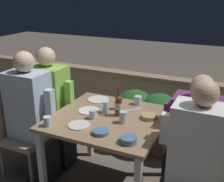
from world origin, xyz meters
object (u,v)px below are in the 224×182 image
chair_left_near (18,125)px  chair_right_near (220,175)px  person_blue_shirt (33,119)px  person_green_blouse (52,108)px  person_purple_stripe (192,142)px  chair_right_far (216,152)px  chair_left_far (38,113)px  beer_bottle (119,104)px  person_white_polo (193,159)px

chair_left_near → chair_right_near: 1.88m
person_blue_shirt → person_green_blouse: bearing=89.4°
chair_left_near → person_purple_stripe: size_ratio=0.78×
chair_right_far → chair_left_far: bearing=-179.7°
chair_left_far → person_purple_stripe: 1.62m
chair_left_near → beer_bottle: 1.05m
chair_left_near → chair_right_far: size_ratio=1.00×
chair_left_near → beer_bottle: (0.98, 0.23, 0.30)m
chair_right_far → person_purple_stripe: size_ratio=0.78×
person_blue_shirt → beer_bottle: bearing=16.5°
chair_right_far → beer_bottle: beer_bottle is taller
person_blue_shirt → person_white_polo: (1.48, 0.01, -0.03)m
person_green_blouse → chair_right_near: 1.71m
person_green_blouse → chair_left_near: bearing=-123.7°
person_green_blouse → beer_bottle: 0.81m
person_blue_shirt → person_white_polo: bearing=0.5°
chair_right_far → person_purple_stripe: 0.21m
person_green_blouse → person_purple_stripe: size_ratio=1.08×
person_purple_stripe → person_green_blouse: bearing=-179.6°
chair_left_near → person_green_blouse: bearing=56.3°
person_green_blouse → person_white_polo: (1.48, -0.29, -0.02)m
person_blue_shirt → beer_bottle: (0.78, 0.23, 0.20)m
chair_right_far → chair_left_near: bearing=-170.3°
chair_left_near → beer_bottle: beer_bottle is taller
chair_right_far → person_purple_stripe: (-0.20, 0.00, 0.04)m
chair_left_far → chair_right_near: same height
chair_left_far → beer_bottle: beer_bottle is taller
chair_left_near → chair_right_near: size_ratio=1.00×
chair_left_far → person_white_polo: person_white_polo is taller
chair_left_near → chair_right_near: (1.88, 0.01, 0.00)m
person_green_blouse → person_purple_stripe: person_green_blouse is taller
person_purple_stripe → beer_bottle: person_purple_stripe is taller
chair_left_near → person_purple_stripe: (1.63, 0.31, 0.04)m
person_green_blouse → chair_right_far: 1.63m
chair_left_near → chair_right_near: bearing=0.4°
person_blue_shirt → person_purple_stripe: person_blue_shirt is taller
person_green_blouse → person_purple_stripe: bearing=0.4°
chair_left_near → person_white_polo: (1.68, 0.01, 0.08)m
person_white_polo → person_purple_stripe: (-0.06, 0.30, -0.03)m
person_blue_shirt → person_white_polo: size_ratio=1.04×
person_white_polo → person_purple_stripe: person_white_polo is taller
person_white_polo → chair_right_far: size_ratio=1.35×
beer_bottle → person_green_blouse: bearing=174.7°
person_blue_shirt → chair_left_far: person_blue_shirt is taller
person_blue_shirt → person_green_blouse: person_blue_shirt is taller
chair_left_near → chair_right_far: 1.85m
beer_bottle → chair_left_near: bearing=-166.7°
person_white_polo → chair_right_far: (0.15, 0.30, -0.08)m
chair_right_near → beer_bottle: size_ratio=3.36×
chair_left_far → person_purple_stripe: bearing=0.3°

